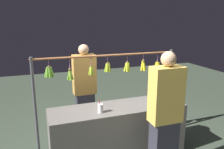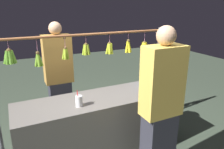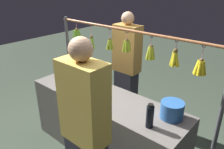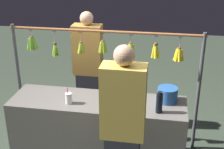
{
  "view_description": "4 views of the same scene",
  "coord_description": "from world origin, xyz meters",
  "px_view_note": "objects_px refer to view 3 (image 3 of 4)",
  "views": [
    {
      "loc": [
        1.13,
        2.89,
        2.06
      ],
      "look_at": [
        0.09,
        0.0,
        1.3
      ],
      "focal_mm": 35.98,
      "sensor_mm": 36.0,
      "label": 1
    },
    {
      "loc": [
        0.92,
        2.2,
        1.87
      ],
      "look_at": [
        -0.15,
        0.0,
        1.07
      ],
      "focal_mm": 34.53,
      "sensor_mm": 36.0,
      "label": 2
    },
    {
      "loc": [
        -1.56,
        1.67,
        2.07
      ],
      "look_at": [
        -0.12,
        0.0,
        1.12
      ],
      "focal_mm": 35.9,
      "sensor_mm": 36.0,
      "label": 3
    },
    {
      "loc": [
        -0.72,
        3.16,
        2.49
      ],
      "look_at": [
        -0.17,
        0.0,
        1.14
      ],
      "focal_mm": 50.96,
      "sensor_mm": 36.0,
      "label": 4
    }
  ],
  "objects_px": {
    "drink_cup": "(79,87)",
    "water_bottle": "(150,116)",
    "vendor_person": "(126,69)",
    "customer_person": "(86,136)",
    "blue_bucket": "(172,110)"
  },
  "relations": [
    {
      "from": "water_bottle",
      "to": "customer_person",
      "type": "distance_m",
      "value": 0.6
    },
    {
      "from": "drink_cup",
      "to": "water_bottle",
      "type": "bearing_deg",
      "value": 178.08
    },
    {
      "from": "drink_cup",
      "to": "vendor_person",
      "type": "height_order",
      "value": "vendor_person"
    },
    {
      "from": "drink_cup",
      "to": "vendor_person",
      "type": "bearing_deg",
      "value": -89.58
    },
    {
      "from": "vendor_person",
      "to": "drink_cup",
      "type": "bearing_deg",
      "value": 90.42
    },
    {
      "from": "blue_bucket",
      "to": "customer_person",
      "type": "relative_size",
      "value": 0.13
    },
    {
      "from": "drink_cup",
      "to": "customer_person",
      "type": "height_order",
      "value": "customer_person"
    },
    {
      "from": "vendor_person",
      "to": "customer_person",
      "type": "xyz_separation_m",
      "value": [
        -0.7,
        1.48,
        0.02
      ]
    },
    {
      "from": "blue_bucket",
      "to": "customer_person",
      "type": "bearing_deg",
      "value": 62.63
    },
    {
      "from": "blue_bucket",
      "to": "customer_person",
      "type": "xyz_separation_m",
      "value": [
        0.4,
        0.77,
        -0.05
      ]
    },
    {
      "from": "water_bottle",
      "to": "customer_person",
      "type": "xyz_separation_m",
      "value": [
        0.32,
        0.5,
        -0.08
      ]
    },
    {
      "from": "water_bottle",
      "to": "blue_bucket",
      "type": "bearing_deg",
      "value": -107.13
    },
    {
      "from": "customer_person",
      "to": "drink_cup",
      "type": "bearing_deg",
      "value": -37.86
    },
    {
      "from": "blue_bucket",
      "to": "vendor_person",
      "type": "height_order",
      "value": "vendor_person"
    },
    {
      "from": "water_bottle",
      "to": "vendor_person",
      "type": "xyz_separation_m",
      "value": [
        1.01,
        -0.97,
        -0.1
      ]
    }
  ]
}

